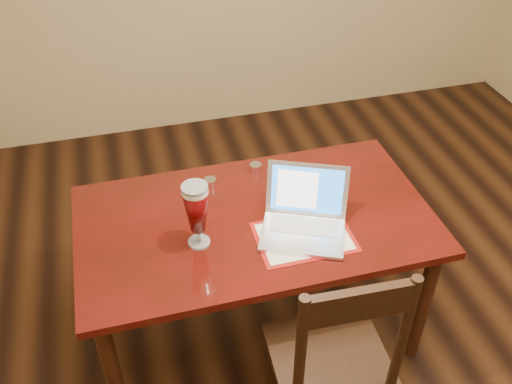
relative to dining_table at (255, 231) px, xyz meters
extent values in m
plane|color=black|center=(0.51, -0.37, -0.68)|extent=(5.00, 5.00, 0.00)
cube|color=#550B0B|center=(0.00, 0.01, 0.06)|extent=(1.61, 0.91, 0.04)
cylinder|color=#33180C|center=(-0.72, -0.37, -0.32)|extent=(0.07, 0.07, 0.71)
cylinder|color=#33180C|center=(0.73, -0.36, -0.32)|extent=(0.07, 0.07, 0.71)
cylinder|color=#33180C|center=(-0.72, 0.38, -0.32)|extent=(0.07, 0.07, 0.71)
cylinder|color=#33180C|center=(0.73, 0.38, -0.32)|extent=(0.07, 0.07, 0.71)
cube|color=maroon|center=(0.18, -0.17, 0.08)|extent=(0.42, 0.30, 0.00)
cube|color=white|center=(0.18, -0.17, 0.08)|extent=(0.38, 0.26, 0.00)
cube|color=silver|center=(0.17, -0.17, 0.09)|extent=(0.43, 0.37, 0.02)
cube|color=silver|center=(0.19, -0.12, 0.10)|extent=(0.32, 0.22, 0.00)
cube|color=silver|center=(0.14, -0.23, 0.10)|extent=(0.11, 0.10, 0.00)
cube|color=silver|center=(0.23, -0.03, 0.22)|extent=(0.36, 0.21, 0.24)
cube|color=blue|center=(0.23, -0.03, 0.22)|extent=(0.31, 0.18, 0.20)
cube|color=white|center=(0.19, -0.02, 0.22)|extent=(0.18, 0.11, 0.17)
cylinder|color=silver|center=(-0.27, -0.09, 0.08)|extent=(0.10, 0.10, 0.01)
cylinder|color=silver|center=(-0.27, -0.09, 0.12)|extent=(0.02, 0.02, 0.07)
cylinder|color=silver|center=(-0.27, -0.09, 0.37)|extent=(0.11, 0.11, 0.02)
cylinder|color=silver|center=(-0.27, -0.09, 0.38)|extent=(0.11, 0.11, 0.01)
cylinder|color=silver|center=(-0.15, 0.29, 0.10)|extent=(0.06, 0.06, 0.04)
cylinder|color=silver|center=(0.10, 0.36, 0.10)|extent=(0.06, 0.06, 0.04)
cube|color=black|center=(0.15, -0.61, -0.20)|extent=(0.49, 0.46, 0.04)
cylinder|color=black|center=(-0.03, -0.43, -0.45)|extent=(0.04, 0.04, 0.46)
cylinder|color=black|center=(0.34, -0.44, -0.45)|extent=(0.04, 0.04, 0.46)
cylinder|color=black|center=(-0.05, -0.78, 0.12)|extent=(0.04, 0.04, 0.60)
cylinder|color=black|center=(0.33, -0.80, 0.12)|extent=(0.04, 0.04, 0.60)
cube|color=black|center=(0.14, -0.79, 0.35)|extent=(0.38, 0.05, 0.13)
camera|label=1|loc=(-0.50, -1.88, 1.78)|focal=40.00mm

